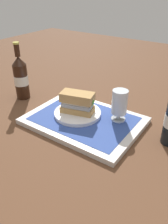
% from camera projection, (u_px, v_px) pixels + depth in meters
% --- Properties ---
extents(ground_plane, '(3.00, 3.00, 0.00)m').
position_uv_depth(ground_plane, '(84.00, 123.00, 0.92)').
color(ground_plane, brown).
extents(tray, '(0.44, 0.32, 0.02)m').
position_uv_depth(tray, '(84.00, 121.00, 0.92)').
color(tray, silver).
rests_on(tray, ground_plane).
extents(placemat, '(0.38, 0.27, 0.00)m').
position_uv_depth(placemat, '(84.00, 118.00, 0.91)').
color(placemat, '#2D4793').
rests_on(placemat, tray).
extents(plate, '(0.19, 0.19, 0.01)m').
position_uv_depth(plate, '(78.00, 113.00, 0.93)').
color(plate, white).
rests_on(plate, placemat).
extents(sandwich, '(0.14, 0.10, 0.08)m').
position_uv_depth(sandwich, '(78.00, 102.00, 0.91)').
color(sandwich, tan).
rests_on(sandwich, plate).
extents(beer_glass, '(0.06, 0.06, 0.12)m').
position_uv_depth(beer_glass, '(119.00, 104.00, 0.87)').
color(beer_glass, silver).
rests_on(beer_glass, placemat).
extents(second_bottle, '(0.07, 0.07, 0.27)m').
position_uv_depth(second_bottle, '(21.00, 77.00, 1.07)').
color(second_bottle, black).
rests_on(second_bottle, ground_plane).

